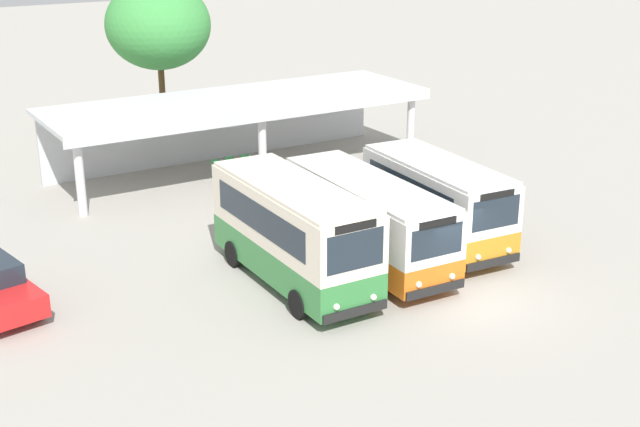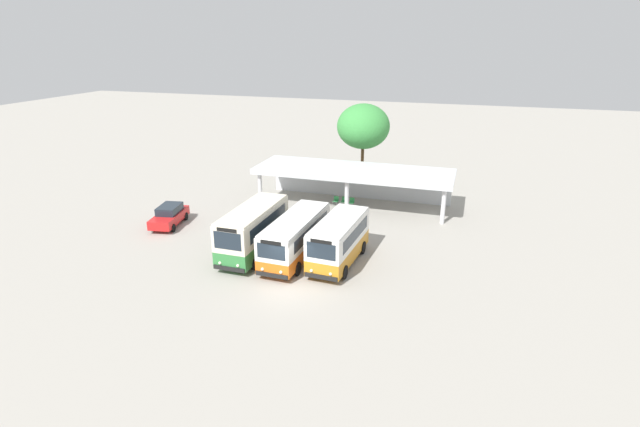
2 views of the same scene
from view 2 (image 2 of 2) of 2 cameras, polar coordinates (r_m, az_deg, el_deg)
ground_plane at (r=30.45m, az=-3.75°, el=-8.52°), size 180.00×180.00×0.00m
city_bus_nearest_orange at (r=34.42m, az=-7.74°, el=-1.77°), size 2.49×7.47×3.38m
city_bus_second_in_row at (r=33.61m, az=-2.84°, el=-2.56°), size 2.61×8.05×2.92m
city_bus_middle_cream at (r=32.77m, az=2.18°, el=-3.01°), size 2.71×6.82×3.10m
parked_car_flank at (r=41.44m, az=-17.04°, el=-0.21°), size 2.51×4.51×1.62m
terminal_canopy at (r=44.49m, az=4.11°, el=4.48°), size 17.39×5.63×3.40m
waiting_chair_end_by_column at (r=44.29m, az=1.85°, el=1.56°), size 0.46×0.46×0.86m
waiting_chair_second_from_end at (r=44.20m, az=2.80°, el=1.51°), size 0.46×0.46×0.86m
waiting_chair_middle_seat at (r=43.97m, az=3.69°, el=1.39°), size 0.46×0.46×0.86m
roadside_tree_behind_canopy at (r=50.15m, az=5.04°, el=10.01°), size 5.28×5.28×8.15m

